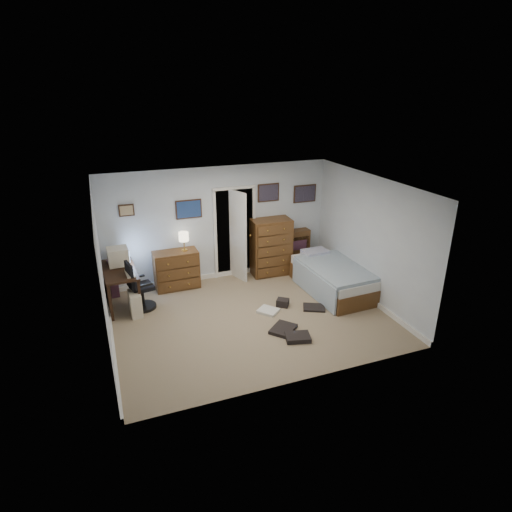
{
  "coord_description": "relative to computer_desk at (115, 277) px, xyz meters",
  "views": [
    {
      "loc": [
        -2.39,
        -6.62,
        4.07
      ],
      "look_at": [
        0.22,
        0.3,
        1.1
      ],
      "focal_mm": 30.0,
      "sensor_mm": 36.0,
      "label": 1
    }
  ],
  "objects": [
    {
      "name": "headboard_bookcase",
      "position": [
        3.91,
        0.44,
        -0.09
      ],
      "size": [
        1.04,
        0.3,
        0.93
      ],
      "rotation": [
        0.0,
        0.0,
        0.03
      ],
      "color": "brown",
      "rests_on": "floor"
    },
    {
      "name": "low_dresser",
      "position": [
        1.26,
        0.36,
        -0.17
      ],
      "size": [
        0.93,
        0.48,
        0.82
      ],
      "primitive_type": "cube",
      "rotation": [
        0.0,
        0.0,
        0.02
      ],
      "color": "brown",
      "rests_on": "floor"
    },
    {
      "name": "tall_dresser",
      "position": [
        3.42,
        0.33,
        0.06
      ],
      "size": [
        0.91,
        0.56,
        1.3
      ],
      "primitive_type": "cube",
      "rotation": [
        0.0,
        0.0,
        -0.05
      ],
      "color": "brown",
      "rests_on": "floor"
    },
    {
      "name": "floor_clutter",
      "position": [
        2.89,
        -1.85,
        -0.55
      ],
      "size": [
        1.45,
        1.53,
        0.15
      ],
      "rotation": [
        0.0,
        0.0,
        -0.06
      ],
      "color": "black",
      "rests_on": "floor"
    },
    {
      "name": "crt_monitor",
      "position": [
        0.11,
        0.15,
        0.36
      ],
      "size": [
        0.41,
        0.38,
        0.37
      ],
      "rotation": [
        0.0,
        0.0,
        0.05
      ],
      "color": "beige",
      "rests_on": "computer_desk"
    },
    {
      "name": "computer_desk",
      "position": [
        0.0,
        0.0,
        0.0
      ],
      "size": [
        0.67,
        1.35,
        0.76
      ],
      "rotation": [
        0.0,
        0.0,
        0.05
      ],
      "color": "black",
      "rests_on": "floor"
    },
    {
      "name": "keyboard",
      "position": [
        0.27,
        -0.35,
        0.19
      ],
      "size": [
        0.17,
        0.41,
        0.02
      ],
      "primitive_type": "cube",
      "rotation": [
        0.0,
        0.0,
        0.05
      ],
      "color": "beige",
      "rests_on": "computer_desk"
    },
    {
      "name": "pc_tower",
      "position": [
        0.29,
        -0.55,
        -0.36
      ],
      "size": [
        0.23,
        0.44,
        0.46
      ],
      "rotation": [
        0.0,
        0.0,
        0.05
      ],
      "color": "beige",
      "rests_on": "floor"
    },
    {
      "name": "bed",
      "position": [
        4.28,
        -0.97,
        -0.28
      ],
      "size": [
        1.15,
        2.03,
        0.65
      ],
      "rotation": [
        0.0,
        0.0,
        0.04
      ],
      "color": "brown",
      "rests_on": "floor"
    },
    {
      "name": "media_stack",
      "position": [
        -0.03,
        0.38,
        -0.19
      ],
      "size": [
        0.17,
        0.17,
        0.8
      ],
      "primitive_type": "cube",
      "rotation": [
        0.0,
        0.0,
        0.04
      ],
      "color": "maroon",
      "rests_on": "floor"
    },
    {
      "name": "table_lamp",
      "position": [
        1.46,
        0.36,
        0.53
      ],
      "size": [
        0.21,
        0.21,
        0.4
      ],
      "rotation": [
        0.0,
        0.0,
        0.02
      ],
      "color": "gold",
      "rests_on": "low_dresser"
    },
    {
      "name": "floor",
      "position": [
        2.29,
        -1.42,
        -0.6
      ],
      "size": [
        5.0,
        4.0,
        0.02
      ],
      "primitive_type": "cube",
      "color": "tan",
      "rests_on": "ground"
    },
    {
      "name": "office_chair",
      "position": [
        0.4,
        -0.34,
        -0.2
      ],
      "size": [
        0.57,
        0.57,
        1.0
      ],
      "rotation": [
        0.0,
        0.0,
        0.21
      ],
      "color": "black",
      "rests_on": "floor"
    },
    {
      "name": "wall_posters",
      "position": [
        2.86,
        0.56,
        1.16
      ],
      "size": [
        4.38,
        0.04,
        0.6
      ],
      "color": "#331E11",
      "rests_on": "floor"
    },
    {
      "name": "doorway",
      "position": [
        2.64,
        0.85,
        0.42
      ],
      "size": [
        0.96,
        1.12,
        2.05
      ],
      "color": "black",
      "rests_on": "floor"
    }
  ]
}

